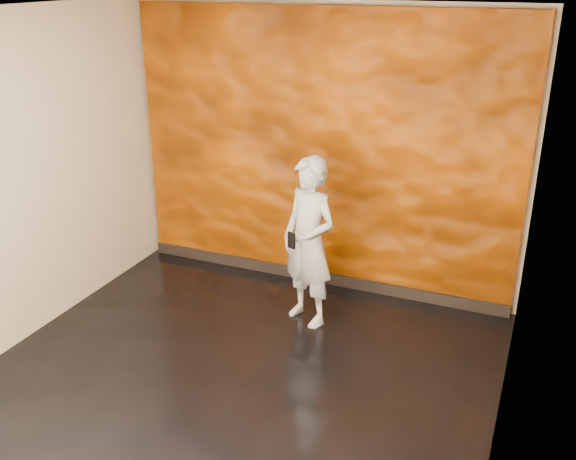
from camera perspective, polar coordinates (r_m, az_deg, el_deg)
name	(u,v)px	position (r m, az deg, el deg)	size (l,w,h in m)	color
room	(225,218)	(4.61, -5.59, 1.05)	(4.02, 4.02, 2.81)	black
feature_wall	(320,153)	(6.32, 2.86, 6.83)	(3.90, 0.06, 2.75)	#C55300
baseboard	(316,276)	(6.76, 2.53, -4.11)	(3.90, 0.04, 0.12)	black
man	(309,242)	(5.74, 1.87, -1.10)	(0.57, 0.38, 1.57)	#989BA6
phone	(291,240)	(5.53, 0.31, -0.92)	(0.08, 0.02, 0.15)	black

